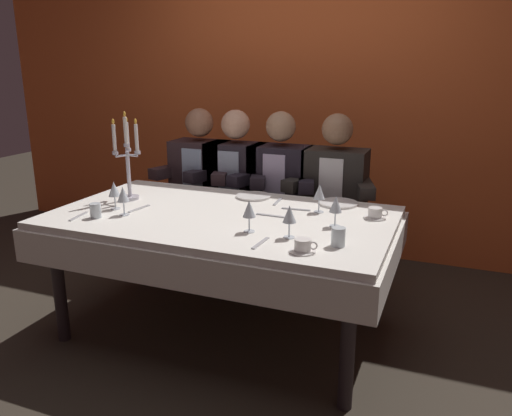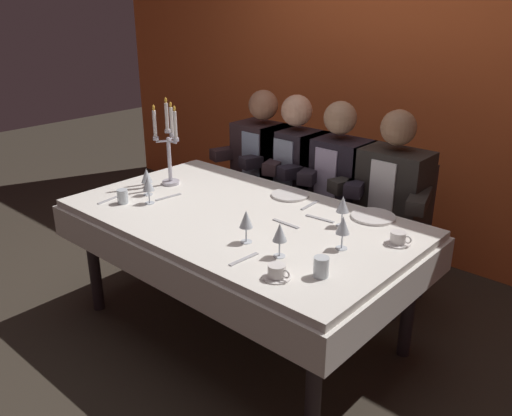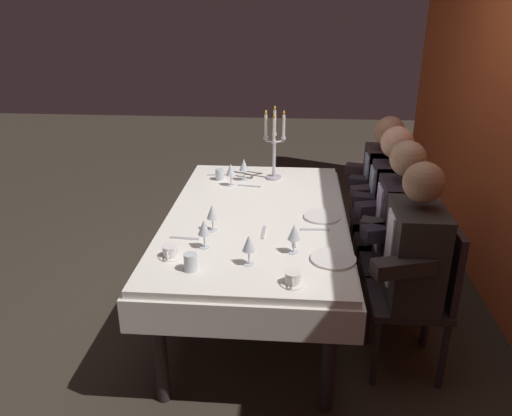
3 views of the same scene
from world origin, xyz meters
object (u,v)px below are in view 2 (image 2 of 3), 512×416
at_px(dining_table, 240,234).
at_px(seated_diner_1, 296,168).
at_px(water_tumbler_1, 321,267).
at_px(seated_diner_0, 264,160).
at_px(wine_glass_0, 280,233).
at_px(wine_glass_4, 246,220).
at_px(seated_diner_3, 392,192).
at_px(dinner_plate_1, 373,216).
at_px(wine_glass_3, 343,226).
at_px(coffee_cup_1, 277,272).
at_px(candelabra, 169,147).
at_px(wine_glass_1, 148,184).
at_px(water_tumbler_0, 123,196).
at_px(coffee_cup_0, 398,239).
at_px(wine_glass_5, 343,205).
at_px(seated_diner_2, 337,178).
at_px(dinner_plate_0, 290,195).
at_px(wine_glass_2, 147,176).

relative_size(dining_table, seated_diner_1, 1.56).
relative_size(water_tumbler_1, seated_diner_0, 0.07).
distance_m(wine_glass_0, wine_glass_4, 0.22).
bearing_deg(seated_diner_3, dinner_plate_1, -74.44).
distance_m(seated_diner_0, seated_diner_1, 0.29).
relative_size(wine_glass_3, seated_diner_1, 0.13).
height_order(water_tumbler_1, coffee_cup_1, water_tumbler_1).
xyz_separation_m(candelabra, wine_glass_4, (0.94, -0.31, -0.12)).
bearing_deg(wine_glass_1, water_tumbler_0, -139.08).
relative_size(candelabra, coffee_cup_0, 4.12).
bearing_deg(wine_glass_5, seated_diner_3, 94.99).
relative_size(wine_glass_5, seated_diner_2, 0.13).
height_order(dinner_plate_1, seated_diner_0, seated_diner_0).
bearing_deg(wine_glass_3, seated_diner_2, 124.67).
distance_m(candelabra, wine_glass_5, 1.19).
xyz_separation_m(dinner_plate_0, wine_glass_4, (0.24, -0.64, 0.11)).
xyz_separation_m(dining_table, wine_glass_1, (-0.50, -0.22, 0.24)).
bearing_deg(seated_diner_0, wine_glass_4, -52.44).
relative_size(dinner_plate_1, wine_glass_5, 1.44).
distance_m(wine_glass_2, wine_glass_3, 1.28).
xyz_separation_m(candelabra, seated_diner_0, (0.08, 0.81, -0.24)).
bearing_deg(dining_table, seated_diner_3, 63.35).
bearing_deg(seated_diner_1, seated_diner_2, 0.00).
relative_size(wine_glass_0, wine_glass_2, 1.00).
height_order(wine_glass_0, coffee_cup_0, wine_glass_0).
height_order(coffee_cup_1, seated_diner_2, seated_diner_2).
distance_m(wine_glass_4, wine_glass_5, 0.53).
distance_m(coffee_cup_1, seated_diner_1, 1.57).
bearing_deg(wine_glass_2, seated_diner_3, 43.95).
bearing_deg(seated_diner_0, wine_glass_2, -91.40).
xyz_separation_m(wine_glass_1, water_tumbler_0, (-0.12, -0.10, -0.08)).
distance_m(dining_table, wine_glass_5, 0.60).
xyz_separation_m(wine_glass_2, wine_glass_5, (1.12, 0.38, 0.00)).
xyz_separation_m(wine_glass_4, seated_diner_0, (-0.86, 1.12, -0.12)).
height_order(wine_glass_1, seated_diner_1, seated_diner_1).
bearing_deg(seated_diner_1, wine_glass_3, -42.63).
distance_m(water_tumbler_0, water_tumbler_1, 1.34).
xyz_separation_m(wine_glass_4, water_tumbler_0, (-0.88, -0.09, -0.08)).
distance_m(candelabra, coffee_cup_0, 1.51).
bearing_deg(dinner_plate_1, dinner_plate_0, -176.23).
bearing_deg(water_tumbler_1, seated_diner_2, 120.66).
xyz_separation_m(candelabra, dinner_plate_0, (0.70, 0.33, -0.23)).
height_order(dining_table, coffee_cup_1, coffee_cup_1).
height_order(coffee_cup_0, seated_diner_1, seated_diner_1).
bearing_deg(water_tumbler_1, wine_glass_0, 173.86).
relative_size(wine_glass_3, water_tumbler_0, 2.02).
height_order(wine_glass_0, wine_glass_3, same).
distance_m(water_tumbler_1, seated_diner_3, 1.19).
bearing_deg(dining_table, seated_diner_2, 87.13).
bearing_deg(seated_diner_2, wine_glass_1, -116.13).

